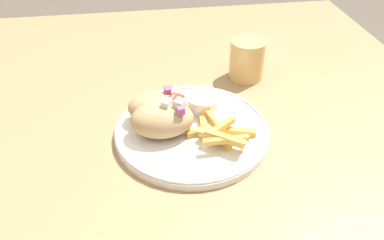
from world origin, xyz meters
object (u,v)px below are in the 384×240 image
(fries_pile, at_px, (217,132))
(sauce_ramekin, at_px, (204,101))
(pita_sandwich_near, at_px, (163,119))
(pita_sandwich_far, at_px, (158,107))
(plate, at_px, (192,130))
(water_glass, at_px, (247,61))

(fries_pile, relative_size, sauce_ramekin, 1.82)
(pita_sandwich_near, distance_m, sauce_ramekin, 0.11)
(fries_pile, bearing_deg, pita_sandwich_near, 164.43)
(pita_sandwich_far, bearing_deg, plate, -25.53)
(pita_sandwich_far, bearing_deg, fries_pile, -28.28)
(pita_sandwich_near, height_order, pita_sandwich_far, pita_sandwich_near)
(plate, distance_m, pita_sandwich_near, 0.07)
(pita_sandwich_far, distance_m, water_glass, 0.27)
(sauce_ramekin, relative_size, water_glass, 0.78)
(plate, height_order, water_glass, water_glass)
(fries_pile, bearing_deg, pita_sandwich_far, 145.55)
(fries_pile, height_order, water_glass, water_glass)
(plate, height_order, pita_sandwich_far, pita_sandwich_far)
(sauce_ramekin, bearing_deg, pita_sandwich_far, -166.14)
(plate, xyz_separation_m, fries_pile, (0.04, -0.03, 0.02))
(pita_sandwich_near, bearing_deg, plate, 7.01)
(fries_pile, bearing_deg, water_glass, 63.08)
(pita_sandwich_near, bearing_deg, water_glass, 43.99)
(pita_sandwich_near, relative_size, water_glass, 1.27)
(fries_pile, xyz_separation_m, sauce_ramekin, (-0.01, 0.09, 0.01))
(plate, xyz_separation_m, water_glass, (0.16, 0.19, 0.03))
(pita_sandwich_near, relative_size, fries_pile, 0.89)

